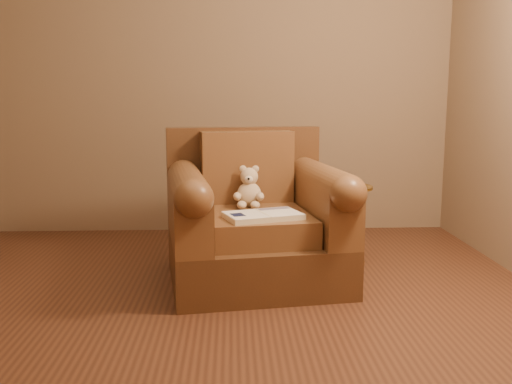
{
  "coord_description": "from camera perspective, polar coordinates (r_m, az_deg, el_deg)",
  "views": [
    {
      "loc": [
        0.17,
        -2.83,
        1.14
      ],
      "look_at": [
        0.31,
        0.55,
        0.57
      ],
      "focal_mm": 40.0,
      "sensor_mm": 36.0,
      "label": 1
    }
  ],
  "objects": [
    {
      "name": "armchair",
      "position": [
        3.57,
        -0.17,
        -3.06
      ],
      "size": [
        1.17,
        1.13,
        0.93
      ],
      "rotation": [
        0.0,
        0.0,
        0.15
      ],
      "color": "#51311B",
      "rests_on": "floor"
    },
    {
      "name": "floor",
      "position": [
        3.06,
        -5.53,
        -12.41
      ],
      "size": [
        4.0,
        4.0,
        0.0
      ],
      "primitive_type": "plane",
      "color": "#522D1C",
      "rests_on": "ground"
    },
    {
      "name": "teddy_bear",
      "position": [
        3.61,
        -0.7,
        0.1
      ],
      "size": [
        0.2,
        0.22,
        0.27
      ],
      "rotation": [
        0.0,
        0.0,
        -0.07
      ],
      "color": "#D0B591",
      "rests_on": "armchair"
    },
    {
      "name": "side_table",
      "position": [
        3.95,
        8.68,
        -2.98
      ],
      "size": [
        0.39,
        0.39,
        0.54
      ],
      "color": "gold",
      "rests_on": "floor"
    },
    {
      "name": "guidebook",
      "position": [
        3.28,
        0.71,
        -2.37
      ],
      "size": [
        0.49,
        0.38,
        0.03
      ],
      "rotation": [
        0.0,
        0.0,
        0.33
      ],
      "color": "beige",
      "rests_on": "armchair"
    }
  ]
}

